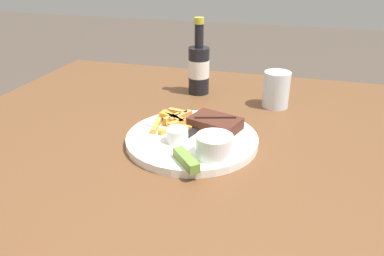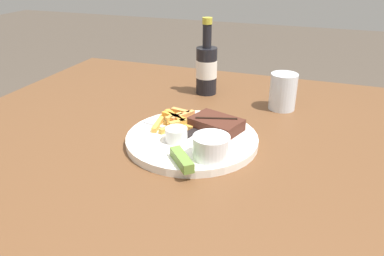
# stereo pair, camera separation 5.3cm
# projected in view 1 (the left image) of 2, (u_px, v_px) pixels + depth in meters

# --- Properties ---
(dining_table) EXTENTS (1.29, 1.15, 0.77)m
(dining_table) POSITION_uv_depth(u_px,v_px,m) (192.00, 171.00, 0.90)
(dining_table) COLOR brown
(dining_table) RESTS_ON ground_plane
(dinner_plate) EXTENTS (0.30, 0.30, 0.02)m
(dinner_plate) POSITION_uv_depth(u_px,v_px,m) (192.00, 139.00, 0.86)
(dinner_plate) COLOR white
(dinner_plate) RESTS_ON dining_table
(steak_portion) EXTENTS (0.13, 0.11, 0.03)m
(steak_portion) POSITION_uv_depth(u_px,v_px,m) (215.00, 123.00, 0.89)
(steak_portion) COLOR #472319
(steak_portion) RESTS_ON dinner_plate
(fries_pile) EXTENTS (0.11, 0.12, 0.02)m
(fries_pile) POSITION_uv_depth(u_px,v_px,m) (174.00, 121.00, 0.91)
(fries_pile) COLOR gold
(fries_pile) RESTS_ON dinner_plate
(coleslaw_cup) EXTENTS (0.08, 0.08, 0.05)m
(coleslaw_cup) POSITION_uv_depth(u_px,v_px,m) (214.00, 145.00, 0.76)
(coleslaw_cup) COLOR white
(coleslaw_cup) RESTS_ON dinner_plate
(dipping_sauce_cup) EXTENTS (0.05, 0.05, 0.03)m
(dipping_sauce_cup) POSITION_uv_depth(u_px,v_px,m) (177.00, 135.00, 0.83)
(dipping_sauce_cup) COLOR silver
(dipping_sauce_cup) RESTS_ON dinner_plate
(pickle_spear) EXTENTS (0.07, 0.08, 0.02)m
(pickle_spear) POSITION_uv_depth(u_px,v_px,m) (186.00, 160.00, 0.74)
(pickle_spear) COLOR olive
(pickle_spear) RESTS_ON dinner_plate
(fork_utensil) EXTENTS (0.13, 0.04, 0.00)m
(fork_utensil) POSITION_uv_depth(u_px,v_px,m) (163.00, 128.00, 0.89)
(fork_utensil) COLOR #B7B7BC
(fork_utensil) RESTS_ON dinner_plate
(knife_utensil) EXTENTS (0.07, 0.16, 0.01)m
(knife_utensil) POSITION_uv_depth(u_px,v_px,m) (198.00, 128.00, 0.89)
(knife_utensil) COLOR #B7B7BC
(knife_utensil) RESTS_ON dinner_plate
(beer_bottle) EXTENTS (0.06, 0.06, 0.23)m
(beer_bottle) POSITION_uv_depth(u_px,v_px,m) (199.00, 67.00, 1.14)
(beer_bottle) COLOR black
(beer_bottle) RESTS_ON dining_table
(drinking_glass) EXTENTS (0.07, 0.07, 0.10)m
(drinking_glass) POSITION_uv_depth(u_px,v_px,m) (276.00, 89.00, 1.05)
(drinking_glass) COLOR silver
(drinking_glass) RESTS_ON dining_table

